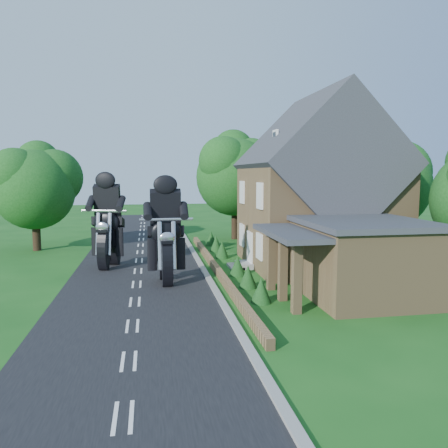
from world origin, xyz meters
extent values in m
plane|color=#154B15|center=(0.00, 0.00, 0.00)|extent=(120.00, 120.00, 0.00)
cube|color=black|center=(0.00, 0.00, 0.01)|extent=(7.00, 80.00, 0.02)
cube|color=gray|center=(3.65, 0.00, 0.06)|extent=(0.30, 80.00, 0.12)
cube|color=olive|center=(4.30, 5.00, 0.20)|extent=(0.30, 22.00, 0.40)
cube|color=olive|center=(10.50, 6.00, 3.00)|extent=(8.00, 8.00, 6.00)
cube|color=#2D2F36|center=(10.50, 6.00, 6.00)|extent=(8.48, 8.64, 8.48)
cube|color=olive|center=(12.50, 6.00, 9.20)|extent=(0.60, 0.90, 1.60)
cube|color=white|center=(7.90, 6.00, 7.50)|extent=(0.12, 0.80, 0.90)
cube|color=black|center=(7.84, 6.00, 7.50)|extent=(0.04, 0.55, 0.65)
cube|color=white|center=(6.44, 6.00, 1.05)|extent=(0.10, 1.10, 2.10)
cube|color=gray|center=(6.10, 6.00, 0.15)|extent=(0.80, 1.60, 0.30)
cube|color=gray|center=(5.60, 6.00, 0.07)|extent=(0.80, 1.60, 0.15)
cube|color=white|center=(6.44, 3.80, 1.60)|extent=(0.10, 1.10, 1.40)
cube|color=black|center=(6.42, 3.80, 1.60)|extent=(0.04, 0.92, 1.22)
cube|color=white|center=(6.44, 8.20, 1.60)|extent=(0.10, 1.10, 1.40)
cube|color=black|center=(6.42, 8.20, 1.60)|extent=(0.04, 0.92, 1.22)
cube|color=white|center=(6.44, 3.80, 4.30)|extent=(0.10, 1.10, 1.40)
cube|color=black|center=(6.42, 3.80, 4.30)|extent=(0.04, 0.92, 1.22)
cube|color=white|center=(6.44, 8.20, 4.30)|extent=(0.10, 1.10, 1.40)
cube|color=black|center=(6.42, 8.20, 4.30)|extent=(0.04, 0.92, 1.22)
cube|color=olive|center=(10.00, -0.80, 1.60)|extent=(5.00, 5.60, 3.20)
cube|color=#2D2F36|center=(10.00, -0.80, 3.32)|extent=(5.30, 5.94, 0.24)
cube|color=#2D2F36|center=(6.90, -0.80, 2.95)|extent=(2.60, 5.32, 0.22)
cube|color=olive|center=(6.30, -2.60, 1.40)|extent=(0.35, 0.35, 2.80)
cube|color=olive|center=(6.30, -0.80, 1.40)|extent=(0.35, 0.35, 2.80)
cube|color=olive|center=(6.30, 1.00, 1.40)|extent=(0.35, 0.35, 2.80)
cylinder|color=black|center=(16.50, 8.50, 1.50)|extent=(0.56, 0.56, 3.00)
sphere|color=#134514|center=(16.50, 8.50, 4.65)|extent=(6.00, 6.00, 6.00)
sphere|color=#134514|center=(17.85, 9.10, 5.55)|extent=(4.32, 4.32, 4.32)
sphere|color=#134514|center=(15.45, 7.60, 5.85)|extent=(3.72, 3.72, 3.72)
sphere|color=#134514|center=(16.60, 9.70, 6.75)|extent=(3.30, 3.30, 3.30)
cylinder|color=black|center=(14.00, 16.00, 1.80)|extent=(0.56, 0.56, 3.60)
sphere|color=#134514|center=(14.00, 16.00, 5.58)|extent=(7.20, 7.20, 7.20)
sphere|color=#134514|center=(15.62, 16.72, 6.66)|extent=(5.18, 5.18, 5.18)
sphere|color=#134514|center=(12.74, 14.92, 7.02)|extent=(4.46, 4.46, 4.46)
sphere|color=#134514|center=(14.10, 17.44, 8.10)|extent=(3.96, 3.96, 3.96)
cylinder|color=black|center=(8.00, 17.00, 1.70)|extent=(0.56, 0.56, 3.40)
sphere|color=#134514|center=(8.00, 17.00, 5.16)|extent=(6.40, 6.40, 6.40)
sphere|color=#134514|center=(9.44, 17.64, 6.12)|extent=(4.61, 4.61, 4.61)
sphere|color=#134514|center=(6.88, 16.04, 6.44)|extent=(3.97, 3.97, 3.97)
sphere|color=#134514|center=(8.10, 18.28, 7.40)|extent=(3.52, 3.52, 3.52)
cylinder|color=black|center=(-7.00, 14.00, 1.40)|extent=(0.56, 0.56, 2.80)
sphere|color=#134514|center=(-7.00, 14.00, 4.34)|extent=(5.60, 5.60, 5.60)
sphere|color=#134514|center=(-5.74, 14.56, 5.18)|extent=(4.03, 4.03, 4.03)
sphere|color=#134514|center=(-7.98, 13.16, 5.46)|extent=(3.47, 3.47, 3.47)
sphere|color=#134514|center=(-6.90, 15.12, 6.30)|extent=(3.08, 3.08, 3.08)
cone|color=#123A14|center=(5.30, -1.00, 0.55)|extent=(0.90, 0.90, 1.10)
cone|color=#123A14|center=(5.30, 1.50, 0.55)|extent=(0.90, 0.90, 1.10)
cone|color=#123A14|center=(5.30, 4.00, 0.55)|extent=(0.90, 0.90, 1.10)
cone|color=#123A14|center=(5.30, 9.00, 0.55)|extent=(0.90, 0.90, 1.10)
cone|color=#123A14|center=(5.30, 11.50, 0.55)|extent=(0.90, 0.90, 1.10)
cone|color=#123A14|center=(5.30, 14.00, 0.55)|extent=(0.90, 0.90, 1.10)
camera|label=1|loc=(0.66, -18.51, 5.49)|focal=35.00mm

